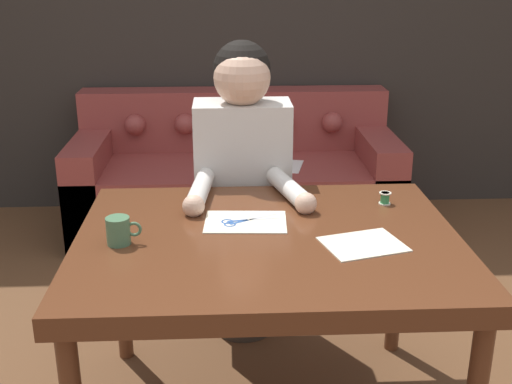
% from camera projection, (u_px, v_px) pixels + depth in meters
% --- Properties ---
extents(wall_back, '(8.00, 0.06, 2.60)m').
position_uv_depth(wall_back, '(243.00, 10.00, 4.05)').
color(wall_back, '#2D2823').
rests_on(wall_back, ground_plane).
extents(dining_table, '(1.26, 0.99, 0.74)m').
position_uv_depth(dining_table, '(268.00, 255.00, 2.14)').
color(dining_table, '#562D19').
rests_on(dining_table, ground_plane).
extents(couch, '(1.94, 0.83, 0.82)m').
position_uv_depth(couch, '(235.00, 180.00, 4.00)').
color(couch, brown).
rests_on(couch, ground_plane).
extents(person, '(0.48, 0.63, 1.30)m').
position_uv_depth(person, '(243.00, 189.00, 2.72)').
color(person, '#33281E').
rests_on(person, ground_plane).
extents(pattern_paper_main, '(0.29, 0.22, 0.00)m').
position_uv_depth(pattern_paper_main, '(246.00, 222.00, 2.22)').
color(pattern_paper_main, beige).
rests_on(pattern_paper_main, dining_table).
extents(pattern_paper_offcut, '(0.29, 0.25, 0.00)m').
position_uv_depth(pattern_paper_offcut, '(363.00, 244.00, 2.04)').
color(pattern_paper_offcut, beige).
rests_on(pattern_paper_offcut, dining_table).
extents(scissors, '(0.21, 0.12, 0.01)m').
position_uv_depth(scissors, '(241.00, 222.00, 2.22)').
color(scissors, silver).
rests_on(scissors, dining_table).
extents(mug, '(0.11, 0.08, 0.09)m').
position_uv_depth(mug, '(119.00, 231.00, 2.04)').
color(mug, '#47704C').
rests_on(mug, dining_table).
extents(thread_spool, '(0.04, 0.04, 0.05)m').
position_uv_depth(thread_spool, '(385.00, 198.00, 2.38)').
color(thread_spool, '#338C4C').
rests_on(thread_spool, dining_table).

